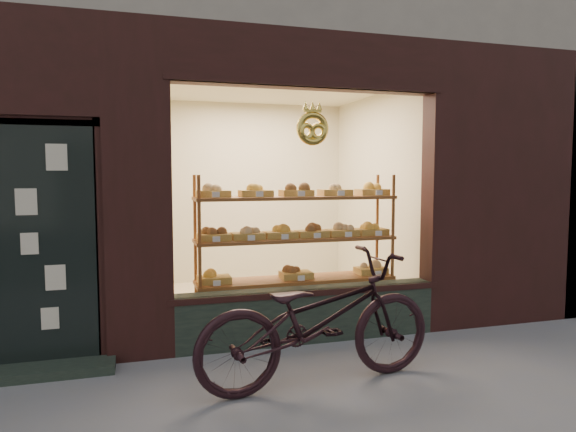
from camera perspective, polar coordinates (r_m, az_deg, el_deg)
name	(u,v)px	position (r m, az deg, el deg)	size (l,w,h in m)	color
display_shelf	(296,248)	(5.62, 0.90, -3.60)	(2.20, 0.45, 1.70)	brown
bicycle	(318,319)	(4.22, 3.39, -11.40)	(0.72, 2.05, 1.08)	black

